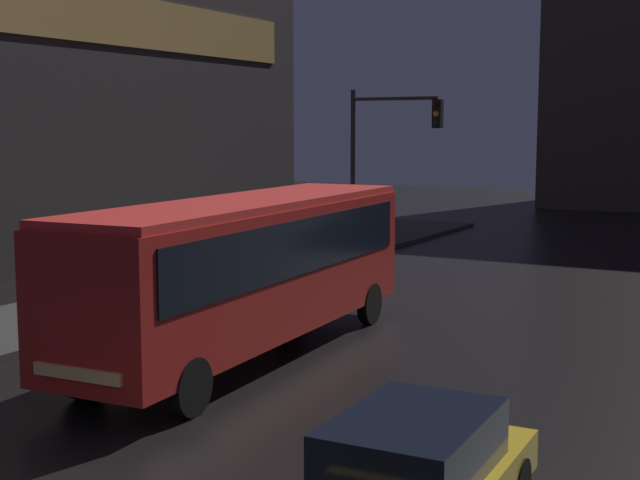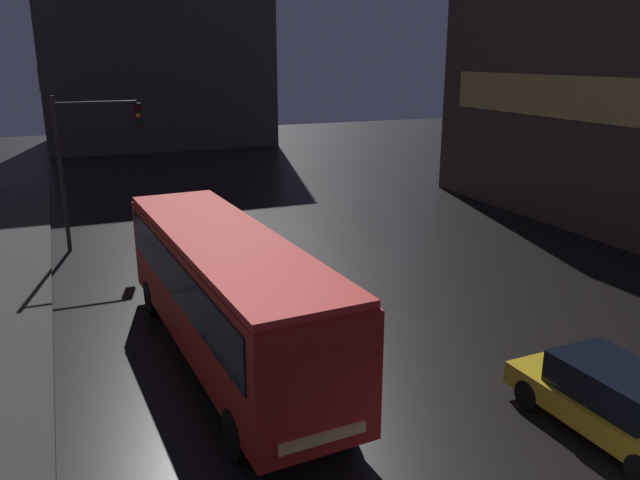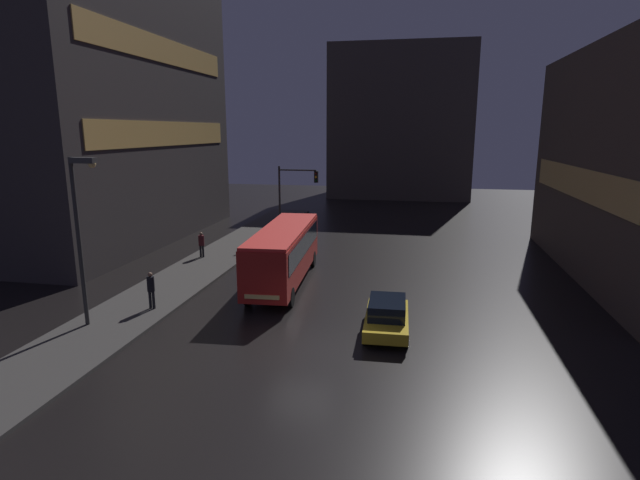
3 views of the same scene
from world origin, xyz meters
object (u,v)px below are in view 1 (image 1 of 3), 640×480
at_px(pedestrian_near, 128,251).
at_px(traffic_light_main, 383,149).
at_px(car_taxi, 413,477).
at_px(bus_near, 249,260).

relative_size(pedestrian_near, traffic_light_main, 0.29).
relative_size(car_taxi, pedestrian_near, 2.48).
distance_m(bus_near, car_taxi, 8.82).
distance_m(car_taxi, pedestrian_near, 16.83).
bearing_deg(pedestrian_near, traffic_light_main, 119.38).
xyz_separation_m(car_taxi, traffic_light_main, (-8.54, 17.43, 3.27)).
relative_size(bus_near, traffic_light_main, 1.80).
distance_m(bus_near, traffic_light_main, 11.75).
bearing_deg(car_taxi, bus_near, -45.77).
height_order(bus_near, traffic_light_main, traffic_light_main).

